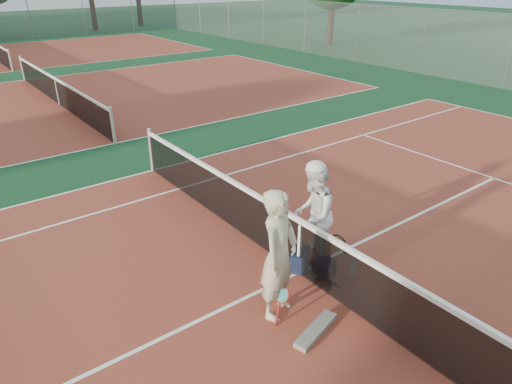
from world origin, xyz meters
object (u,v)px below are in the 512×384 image
racket_red (281,303)px  sports_bag_purple (324,268)px  player_b (313,215)px  sports_bag_navy (300,259)px  racket_black_held (339,247)px  player_a (279,255)px  racket_spare (316,275)px  net_main (300,247)px  water_bottle (352,270)px

racket_red → sports_bag_purple: size_ratio=1.71×
racket_red → sports_bag_purple: 1.32m
player_b → racket_red: bearing=-4.8°
sports_bag_purple → sports_bag_navy: bearing=115.3°
player_b → racket_black_held: player_b is taller
player_a → racket_spare: bearing=-12.2°
player_a → racket_black_held: (1.69, 0.39, -0.73)m
net_main → sports_bag_purple: size_ratio=32.84×
sports_bag_purple → water_bottle: 0.46m
player_a → water_bottle: size_ratio=6.61×
racket_black_held → water_bottle: size_ratio=1.77×
player_a → player_b: 1.47m
player_a → sports_bag_purple: size_ratio=5.93×
racket_spare → sports_bag_navy: bearing=-10.7°
sports_bag_navy → racket_black_held: bearing=-18.2°
net_main → player_b: 0.59m
net_main → racket_spare: net_main is taller
racket_spare → water_bottle: water_bottle is taller
player_b → racket_red: (-1.38, -0.83, -0.61)m
player_a → racket_spare: size_ratio=3.30×
player_a → sports_bag_navy: player_a is taller
player_b → water_bottle: size_ratio=5.99×
sports_bag_purple → player_b: bearing=74.7°
racket_spare → racket_black_held: bearing=-93.6°
player_a → player_b: player_a is taller
sports_bag_navy → sports_bag_purple: sports_bag_navy is taller
player_a → racket_red: player_a is taller
net_main → water_bottle: bearing=-46.6°
sports_bag_purple → racket_black_held: bearing=17.6°
sports_bag_navy → net_main: bearing=-139.2°
racket_red → sports_bag_navy: racket_red is taller
player_b → sports_bag_purple: player_b is taller
net_main → player_b: size_ratio=6.11×
sports_bag_navy → sports_bag_purple: bearing=-64.7°
water_bottle → player_a: bearing=175.9°
net_main → sports_bag_navy: (0.11, 0.10, -0.34)m
racket_red → sports_bag_navy: 1.33m
racket_red → water_bottle: size_ratio=1.91×
racket_red → water_bottle: 1.56m
racket_red → water_bottle: racket_red is taller
racket_black_held → sports_bag_navy: racket_black_held is taller
player_b → racket_spare: 0.99m
racket_red → racket_spare: (1.10, 0.41, -0.24)m
water_bottle → sports_bag_navy: bearing=123.7°
racket_red → racket_black_held: (1.76, 0.55, -0.02)m
player_b → sports_bag_purple: (-0.12, -0.44, -0.76)m
player_a → racket_red: 0.73m
net_main → water_bottle: net_main is taller
player_a → sports_bag_purple: (1.19, 0.23, -0.86)m
water_bottle → net_main: bearing=133.4°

